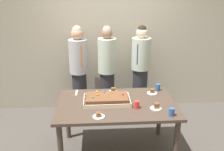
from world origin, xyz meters
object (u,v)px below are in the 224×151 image
at_px(person_green_shirt_behind, 107,71).
at_px(plated_slice_far_right, 156,107).
at_px(plated_slice_far_left, 113,91).
at_px(drink_cup_nearest, 172,112).
at_px(drink_cup_far_end, 137,105).
at_px(person_serving_front, 79,70).
at_px(cake_server_utensil, 77,93).
at_px(person_striped_tie_right, 140,70).
at_px(plated_slice_near_right, 99,116).
at_px(party_table, 116,109).
at_px(plated_slice_near_left, 152,92).
at_px(drink_cup_middle, 158,87).
at_px(sheet_cake, 107,99).

bearing_deg(person_green_shirt_behind, plated_slice_far_right, 26.50).
bearing_deg(plated_slice_far_left, drink_cup_nearest, -48.52).
height_order(drink_cup_far_end, person_serving_front, person_serving_front).
height_order(cake_server_utensil, person_striped_tie_right, person_striped_tie_right).
xyz_separation_m(cake_server_utensil, person_striped_tie_right, (1.11, 0.82, 0.07)).
bearing_deg(plated_slice_near_right, party_table, 55.87).
height_order(plated_slice_near_left, person_striped_tie_right, person_striped_tie_right).
bearing_deg(person_serving_front, drink_cup_far_end, 10.20).
relative_size(plated_slice_near_left, person_striped_tie_right, 0.09).
bearing_deg(person_serving_front, party_table, 4.63).
bearing_deg(drink_cup_middle, plated_slice_far_right, -105.24).
distance_m(person_serving_front, person_green_shirt_behind, 0.52).
height_order(drink_cup_middle, person_striped_tie_right, person_striped_tie_right).
relative_size(party_table, plated_slice_near_left, 10.85).
height_order(plated_slice_far_right, drink_cup_far_end, drink_cup_far_end).
distance_m(sheet_cake, plated_slice_near_left, 0.74).
xyz_separation_m(party_table, drink_cup_nearest, (0.65, -0.40, 0.14)).
relative_size(sheet_cake, person_striped_tie_right, 0.38).
bearing_deg(plated_slice_near_left, plated_slice_near_right, -140.50).
distance_m(plated_slice_near_right, person_green_shirt_behind, 1.52).
distance_m(drink_cup_middle, person_serving_front, 1.51).
height_order(drink_cup_middle, drink_cup_far_end, same).
distance_m(drink_cup_far_end, person_serving_front, 1.64).
bearing_deg(cake_server_utensil, plated_slice_far_left, -1.60).
bearing_deg(person_green_shirt_behind, plated_slice_near_right, -3.78).
relative_size(plated_slice_near_right, person_green_shirt_behind, 0.09).
relative_size(drink_cup_far_end, cake_server_utensil, 0.50).
xyz_separation_m(plated_slice_far_right, person_serving_front, (-1.09, 1.45, 0.05)).
bearing_deg(plated_slice_far_right, sheet_cake, 160.06).
distance_m(drink_cup_nearest, cake_server_utensil, 1.45).
height_order(plated_slice_far_left, person_green_shirt_behind, person_green_shirt_behind).
distance_m(drink_cup_nearest, person_striped_tie_right, 1.60).
bearing_deg(plated_slice_near_right, plated_slice_far_right, 13.03).
relative_size(plated_slice_near_left, cake_server_utensil, 0.75).
relative_size(drink_cup_middle, drink_cup_far_end, 1.00).
height_order(drink_cup_nearest, person_serving_front, person_serving_front).
bearing_deg(drink_cup_middle, drink_cup_nearest, -91.40).
relative_size(plated_slice_near_left, drink_cup_far_end, 1.50).
bearing_deg(party_table, plated_slice_near_right, -124.13).
distance_m(party_table, person_serving_front, 1.39).
bearing_deg(drink_cup_far_end, person_serving_front, 120.55).
bearing_deg(plated_slice_far_left, sheet_cake, -108.30).
bearing_deg(drink_cup_nearest, cake_server_utensil, 147.58).
xyz_separation_m(drink_cup_far_end, person_striped_tie_right, (0.29, 1.36, 0.02)).
relative_size(party_table, plated_slice_far_right, 10.85).
bearing_deg(drink_cup_nearest, plated_slice_near_left, 97.55).
height_order(plated_slice_far_right, drink_cup_middle, drink_cup_middle).
bearing_deg(person_green_shirt_behind, plated_slice_far_left, 6.84).
relative_size(sheet_cake, plated_slice_near_left, 4.25).
bearing_deg(sheet_cake, plated_slice_near_right, -106.60).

